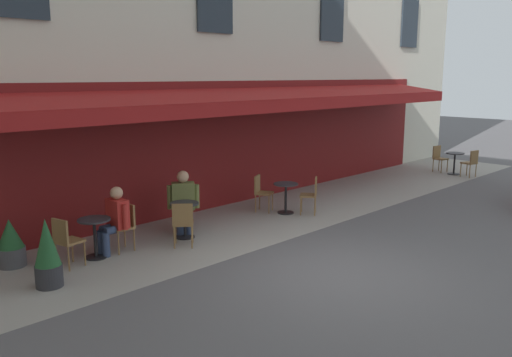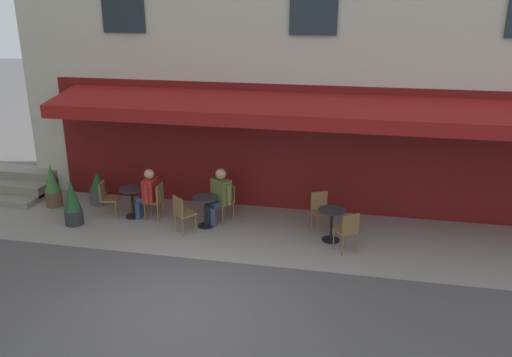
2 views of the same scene
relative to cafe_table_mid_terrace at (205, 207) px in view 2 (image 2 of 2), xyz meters
The scene contains 17 objects.
ground_plane 3.51m from the cafe_table_mid_terrace, 99.47° to the left, with size 70.00×70.00×0.00m, color #565456.
sidewalk_cafe_terrace 3.85m from the cafe_table_mid_terrace, behind, with size 20.50×3.20×0.01m, color gray.
back_alley_steps 6.14m from the cafe_table_mid_terrace, 10.91° to the right, with size 2.40×1.75×0.60m.
cafe_table_mid_terrace is the anchor object (origin of this frame).
cafe_chair_wicker_near_door 0.63m from the cafe_table_mid_terrace, 49.59° to the left, with size 0.56×0.56×0.91m.
cafe_chair_wicker_corner_left 0.63m from the cafe_table_mid_terrace, 125.00° to the right, with size 0.56×0.56×0.91m.
cafe_table_streetside 2.97m from the cafe_table_mid_terrace, behind, with size 0.60×0.60×0.75m.
cafe_chair_wicker_by_window 3.41m from the cafe_table_mid_terrace, 168.57° to the left, with size 0.56×0.56×0.91m.
cafe_chair_wicker_back_row 2.70m from the cafe_table_mid_terrace, behind, with size 0.54×0.54×0.91m.
cafe_table_far_end 1.94m from the cafe_table_mid_terrace, ahead, with size 0.60×0.60×0.75m.
cafe_chair_wicker_facing_street 2.56m from the cafe_table_mid_terrace, ahead, with size 0.47×0.47×0.91m.
cafe_chair_wicker_under_awning 1.32m from the cafe_table_mid_terrace, ahead, with size 0.40×0.40×0.91m.
seated_patron_in_red 1.54m from the cafe_table_mid_terrace, ahead, with size 0.53×0.65×1.28m.
seated_companion_in_olive 0.47m from the cafe_table_mid_terrace, 125.00° to the right, with size 0.65×0.67×1.34m.
potted_plant_entrance_left 3.18m from the cafe_table_mid_terrace, ahead, with size 0.43×0.43×1.13m.
potted_plant_mid_terrace 3.31m from the cafe_table_mid_terrace, 14.70° to the right, with size 0.48×0.48×0.87m.
potted_plant_under_sign 4.29m from the cafe_table_mid_terrace, ahead, with size 0.41×0.41×1.14m.
Camera 2 is at (-2.95, 7.56, 5.17)m, focal length 36.85 mm.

